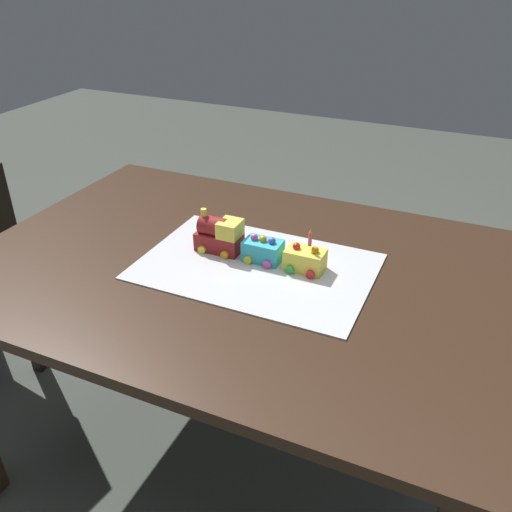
% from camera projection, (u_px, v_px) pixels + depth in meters
% --- Properties ---
extents(ground_plane, '(8.00, 8.00, 0.00)m').
position_uv_depth(ground_plane, '(239.00, 453.00, 1.81)').
color(ground_plane, '#474C44').
extents(dining_table, '(1.40, 1.00, 0.74)m').
position_uv_depth(dining_table, '(235.00, 295.00, 1.49)').
color(dining_table, '#382316').
rests_on(dining_table, ground).
extents(cake_board, '(0.60, 0.40, 0.00)m').
position_uv_depth(cake_board, '(256.00, 267.00, 1.42)').
color(cake_board, silver).
rests_on(cake_board, dining_table).
extents(cake_locomotive, '(0.14, 0.08, 0.12)m').
position_uv_depth(cake_locomotive, '(219.00, 235.00, 1.47)').
color(cake_locomotive, maroon).
rests_on(cake_locomotive, cake_board).
extents(cake_car_gondola_turquoise, '(0.10, 0.08, 0.07)m').
position_uv_depth(cake_car_gondola_turquoise, '(263.00, 250.00, 1.43)').
color(cake_car_gondola_turquoise, '#38B7C6').
rests_on(cake_car_gondola_turquoise, cake_board).
extents(cake_car_flatbed_lemon, '(0.10, 0.08, 0.07)m').
position_uv_depth(cake_car_flatbed_lemon, '(305.00, 260.00, 1.39)').
color(cake_car_flatbed_lemon, '#F4E04C').
rests_on(cake_car_flatbed_lemon, cake_board).
extents(birthday_candle, '(0.01, 0.01, 0.05)m').
position_uv_depth(birthday_candle, '(310.00, 238.00, 1.35)').
color(birthday_candle, '#F24C59').
rests_on(birthday_candle, cake_car_flatbed_lemon).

